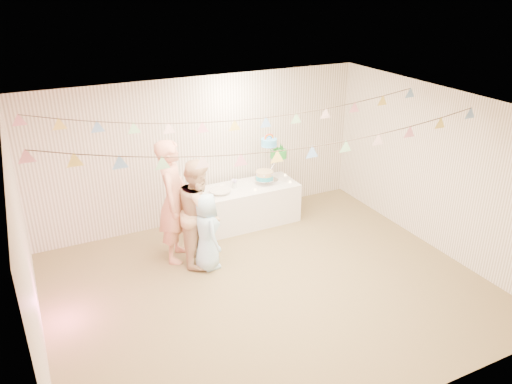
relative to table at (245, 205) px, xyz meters
name	(u,v)px	position (x,y,z in m)	size (l,w,h in m)	color
floor	(268,287)	(-0.55, -1.98, -0.35)	(6.00, 6.00, 0.00)	olive
ceiling	(270,111)	(-0.55, -1.98, 2.25)	(6.00, 6.00, 0.00)	white
back_wall	(203,151)	(-0.55, 0.52, 0.95)	(6.00, 6.00, 0.00)	white
front_wall	(394,311)	(-0.55, -4.48, 0.95)	(6.00, 6.00, 0.00)	white
left_wall	(26,258)	(-3.55, -1.98, 0.95)	(5.00, 5.00, 0.00)	white
right_wall	(437,170)	(2.45, -1.98, 0.95)	(5.00, 5.00, 0.00)	white
table	(245,205)	(0.00, 0.00, 0.00)	(1.89, 0.76, 0.71)	white
cake_stand	(271,157)	(0.55, 0.05, 0.81)	(0.75, 0.44, 0.84)	silver
cake_bottom	(265,177)	(0.40, -0.01, 0.48)	(0.31, 0.31, 0.15)	#28AABB
cake_middle	(278,157)	(0.73, 0.14, 0.75)	(0.27, 0.27, 0.22)	green
cake_top_tier	(269,147)	(0.49, 0.02, 1.02)	(0.25, 0.25, 0.19)	#4DB2F4
platter	(220,190)	(-0.48, -0.05, 0.40)	(0.37, 0.37, 0.02)	white
posy	(234,181)	(-0.17, 0.05, 0.48)	(0.14, 0.14, 0.16)	white
person_adult_a	(174,201)	(-1.46, -0.59, 0.62)	(0.71, 0.47, 1.96)	tan
person_adult_b	(200,212)	(-1.14, -0.84, 0.48)	(0.81, 0.63, 1.68)	#DDB488
person_child	(207,231)	(-1.12, -1.07, 0.26)	(0.60, 0.39, 1.22)	#B4E3FF
bunting_back	(234,110)	(-0.55, -0.88, 2.00)	(5.60, 1.10, 0.40)	pink
bunting_front	(277,137)	(-0.55, -2.18, 1.97)	(5.60, 0.90, 0.36)	#72A5E5
tealight_0	(205,198)	(-0.80, -0.15, 0.37)	(0.04, 0.04, 0.03)	#FFD88C
tealight_1	(222,186)	(-0.35, 0.18, 0.37)	(0.04, 0.04, 0.03)	#FFD88C
tealight_2	(255,190)	(0.10, -0.22, 0.37)	(0.04, 0.04, 0.03)	#FFD88C
tealight_3	(257,179)	(0.35, 0.22, 0.37)	(0.04, 0.04, 0.03)	#FFD88C
tealight_4	(290,182)	(0.82, -0.18, 0.37)	(0.04, 0.04, 0.03)	#FFD88C
tealight_5	(285,175)	(0.90, 0.15, 0.37)	(0.04, 0.04, 0.03)	#FFD88C
tealight_6	(222,193)	(-0.46, -0.08, 0.37)	(0.04, 0.04, 0.03)	#FFD88C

